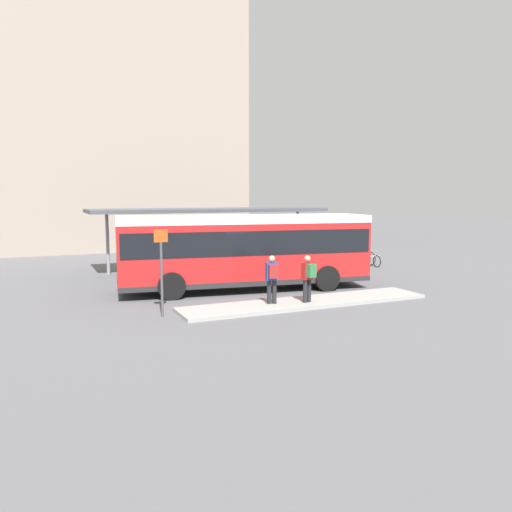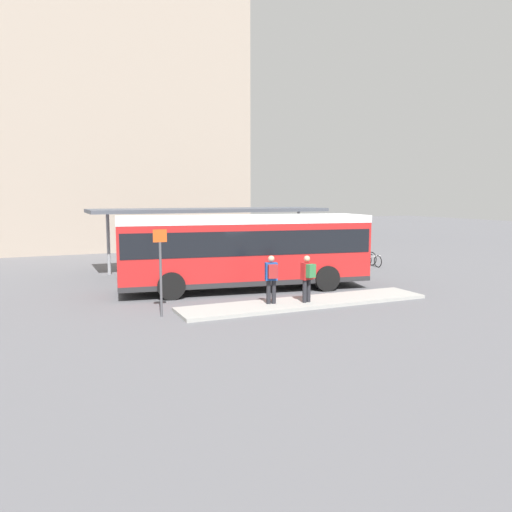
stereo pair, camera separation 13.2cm
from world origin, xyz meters
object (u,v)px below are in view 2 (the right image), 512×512
at_px(pedestrian_waiting, 308,276).
at_px(platform_sign, 161,269).
at_px(bicycle_red, 365,257).
at_px(pedestrian_companion, 272,276).
at_px(bicycle_blue, 359,256).
at_px(city_bus, 245,247).
at_px(bicycle_white, 373,260).

height_order(pedestrian_waiting, platform_sign, platform_sign).
bearing_deg(bicycle_red, platform_sign, 112.13).
bearing_deg(pedestrian_companion, bicycle_blue, -35.86).
bearing_deg(city_bus, bicycle_blue, 37.35).
height_order(pedestrian_companion, platform_sign, platform_sign).
bearing_deg(bicycle_blue, bicycle_red, -5.49).
height_order(bicycle_red, platform_sign, platform_sign).
bearing_deg(bicycle_white, bicycle_red, 171.63).
xyz_separation_m(city_bus, bicycle_red, (9.23, 4.45, -1.41)).
xyz_separation_m(city_bus, platform_sign, (-4.22, -3.20, -0.24)).
bearing_deg(platform_sign, bicycle_red, 29.61).
xyz_separation_m(pedestrian_waiting, pedestrian_companion, (-1.26, 0.29, 0.02)).
distance_m(city_bus, bicycle_blue, 10.92).
relative_size(pedestrian_companion, bicycle_white, 1.09).
distance_m(city_bus, platform_sign, 5.30).
bearing_deg(city_bus, bicycle_red, 33.67).
relative_size(city_bus, pedestrian_companion, 6.16).
relative_size(bicycle_red, platform_sign, 0.64).
bearing_deg(pedestrian_waiting, pedestrian_companion, 63.43).
distance_m(bicycle_white, platform_sign, 15.01).
distance_m(pedestrian_companion, bicycle_red, 12.45).
xyz_separation_m(pedestrian_waiting, platform_sign, (-5.07, 0.50, 0.49)).
relative_size(city_bus, bicycle_red, 5.78).
xyz_separation_m(pedestrian_companion, platform_sign, (-3.81, 0.20, 0.47)).
height_order(pedestrian_waiting, bicycle_red, pedestrian_waiting).
bearing_deg(bicycle_blue, platform_sign, -50.39).
xyz_separation_m(bicycle_red, platform_sign, (-13.45, -7.64, 1.17)).
bearing_deg(bicycle_blue, bicycle_white, -2.68).
distance_m(bicycle_red, platform_sign, 15.51).
bearing_deg(bicycle_red, city_bus, 108.26).
relative_size(bicycle_white, bicycle_red, 0.86).
height_order(bicycle_red, bicycle_blue, bicycle_red).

